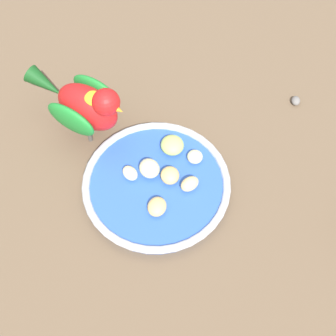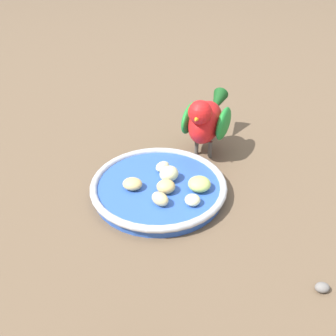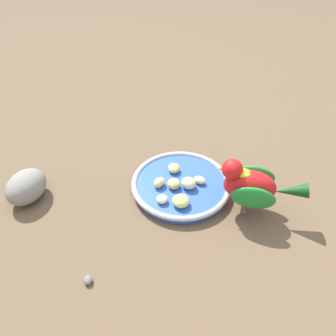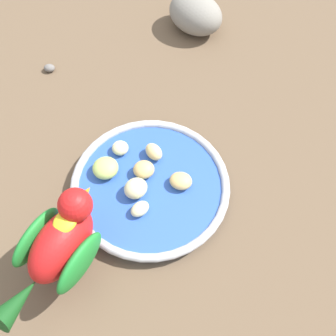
% 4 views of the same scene
% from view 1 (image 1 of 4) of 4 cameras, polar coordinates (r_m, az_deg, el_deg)
% --- Properties ---
extents(ground_plane, '(4.00, 4.00, 0.00)m').
position_cam_1_polar(ground_plane, '(0.80, -2.73, -2.22)').
color(ground_plane, brown).
extents(feeding_bowl, '(0.23, 0.23, 0.02)m').
position_cam_1_polar(feeding_bowl, '(0.78, -1.34, -2.18)').
color(feeding_bowl, '#2D56B7').
rests_on(feeding_bowl, ground_plane).
extents(apple_piece_0, '(0.04, 0.03, 0.02)m').
position_cam_1_polar(apple_piece_0, '(0.75, -1.24, -4.33)').
color(apple_piece_0, tan).
rests_on(apple_piece_0, feeding_bowl).
extents(apple_piece_1, '(0.04, 0.03, 0.02)m').
position_cam_1_polar(apple_piece_1, '(0.78, 0.22, -0.83)').
color(apple_piece_1, tan).
rests_on(apple_piece_1, feeding_bowl).
extents(apple_piece_2, '(0.05, 0.05, 0.03)m').
position_cam_1_polar(apple_piece_2, '(0.78, -2.09, -0.04)').
color(apple_piece_2, beige).
rests_on(apple_piece_2, feeding_bowl).
extents(apple_piece_3, '(0.03, 0.03, 0.02)m').
position_cam_1_polar(apple_piece_3, '(0.78, -4.25, -0.57)').
color(apple_piece_3, beige).
rests_on(apple_piece_3, feeding_bowl).
extents(apple_piece_4, '(0.04, 0.04, 0.02)m').
position_cam_1_polar(apple_piece_4, '(0.77, 2.40, -2.03)').
color(apple_piece_4, '#E5C67F').
rests_on(apple_piece_4, feeding_bowl).
extents(apple_piece_5, '(0.03, 0.03, 0.02)m').
position_cam_1_polar(apple_piece_5, '(0.80, 3.02, 1.26)').
color(apple_piece_5, beige).
rests_on(apple_piece_5, feeding_bowl).
extents(apple_piece_6, '(0.05, 0.05, 0.02)m').
position_cam_1_polar(apple_piece_6, '(0.80, 0.48, 2.57)').
color(apple_piece_6, '#B2CC66').
rests_on(apple_piece_6, feeding_bowl).
extents(parrot, '(0.12, 0.18, 0.13)m').
position_cam_1_polar(parrot, '(0.80, -9.19, 7.03)').
color(parrot, '#59544C').
rests_on(parrot, ground_plane).
extents(pebble_0, '(0.02, 0.02, 0.01)m').
position_cam_1_polar(pebble_0, '(0.91, 14.06, 7.28)').
color(pebble_0, slate).
rests_on(pebble_0, ground_plane).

